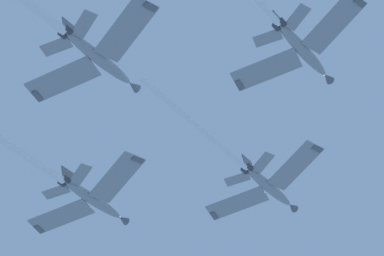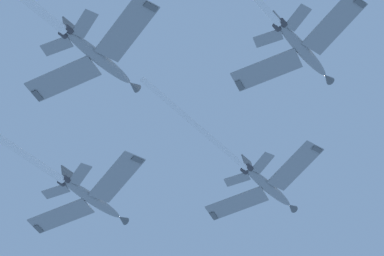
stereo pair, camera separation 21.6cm
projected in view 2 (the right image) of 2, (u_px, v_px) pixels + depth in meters
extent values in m
ellipsoid|color=gray|center=(268.00, 187.00, 125.07)|extent=(11.35, 6.63, 4.93)
cone|color=#595E60|center=(292.00, 207.00, 129.30)|extent=(2.22, 1.91, 1.63)
ellipsoid|color=black|center=(275.00, 190.00, 126.82)|extent=(3.08, 2.19, 1.70)
cube|color=gray|center=(237.00, 203.00, 126.11)|extent=(5.29, 9.53, 1.28)
cube|color=#595E60|center=(214.00, 216.00, 127.25)|extent=(1.86, 1.05, 0.66)
cube|color=gray|center=(295.00, 166.00, 122.88)|extent=(8.46, 9.14, 1.28)
cube|color=#595E60|center=(317.00, 149.00, 121.53)|extent=(1.79, 1.66, 0.66)
cube|color=gray|center=(237.00, 179.00, 122.61)|extent=(2.25, 3.81, 0.70)
cube|color=gray|center=(263.00, 163.00, 121.22)|extent=(3.77, 3.82, 0.70)
cube|color=#595E60|center=(248.00, 165.00, 123.04)|extent=(2.90, 1.54, 3.39)
cylinder|color=#38383D|center=(244.00, 171.00, 121.48)|extent=(1.42, 1.24, 1.07)
cylinder|color=#38383D|center=(249.00, 167.00, 121.21)|extent=(1.42, 1.24, 1.07)
cylinder|color=white|center=(198.00, 127.00, 113.73)|extent=(20.89, 10.72, 7.92)
ellipsoid|color=gray|center=(92.00, 199.00, 119.82)|extent=(11.32, 6.66, 5.01)
cone|color=#595E60|center=(122.00, 219.00, 124.07)|extent=(2.23, 1.91, 1.64)
ellipsoid|color=black|center=(101.00, 202.00, 121.58)|extent=(3.08, 2.20, 1.72)
cube|color=gray|center=(61.00, 216.00, 120.86)|extent=(5.31, 9.53, 1.31)
cube|color=#595E60|center=(38.00, 229.00, 122.01)|extent=(1.86, 1.05, 0.67)
cube|color=gray|center=(117.00, 177.00, 117.62)|extent=(8.47, 9.12, 1.31)
cube|color=#595E60|center=(138.00, 160.00, 116.26)|extent=(1.79, 1.66, 0.67)
cube|color=gray|center=(56.00, 191.00, 117.34)|extent=(2.26, 3.81, 0.71)
cube|color=gray|center=(80.00, 174.00, 115.95)|extent=(3.77, 3.81, 0.71)
cube|color=#595E60|center=(68.00, 176.00, 117.76)|extent=(2.91, 1.55, 3.41)
cylinder|color=#38383D|center=(62.00, 182.00, 116.20)|extent=(1.43, 1.25, 1.07)
cylinder|color=#38383D|center=(66.00, 179.00, 115.93)|extent=(1.43, 1.25, 1.07)
cylinder|color=white|center=(4.00, 141.00, 108.89)|extent=(19.69, 10.39, 7.87)
ellipsoid|color=gray|center=(303.00, 50.00, 109.72)|extent=(11.36, 6.56, 4.99)
cone|color=#595E60|center=(328.00, 78.00, 113.99)|extent=(2.22, 1.90, 1.63)
ellipsoid|color=black|center=(309.00, 56.00, 111.49)|extent=(3.08, 2.17, 1.72)
cube|color=gray|center=(266.00, 70.00, 110.74)|extent=(5.23, 9.52, 1.30)
cube|color=#595E60|center=(240.00, 85.00, 111.88)|extent=(1.85, 1.04, 0.67)
cube|color=gray|center=(334.00, 24.00, 107.54)|extent=(8.42, 9.16, 1.30)
cube|color=#595E60|center=(360.00, 3.00, 106.20)|extent=(1.79, 1.65, 0.67)
cube|color=gray|center=(268.00, 38.00, 107.23)|extent=(2.22, 3.80, 0.71)
cube|color=gray|center=(298.00, 18.00, 105.85)|extent=(3.76, 3.82, 0.71)
cube|color=#595E60|center=(281.00, 22.00, 107.66)|extent=(2.91, 1.52, 3.40)
cylinder|color=#38383D|center=(277.00, 27.00, 106.10)|extent=(1.43, 1.24, 1.07)
cylinder|color=#38383D|center=(283.00, 23.00, 105.83)|extent=(1.43, 1.24, 1.07)
ellipsoid|color=gray|center=(99.00, 57.00, 103.99)|extent=(11.26, 6.76, 5.10)
cone|color=#595E60|center=(134.00, 86.00, 108.26)|extent=(2.24, 1.93, 1.65)
ellipsoid|color=black|center=(109.00, 64.00, 105.76)|extent=(3.08, 2.22, 1.74)
cube|color=gray|center=(63.00, 79.00, 105.06)|extent=(5.39, 9.55, 1.33)
cube|color=#595E60|center=(37.00, 96.00, 106.22)|extent=(1.86, 1.07, 0.69)
cube|color=gray|center=(127.00, 29.00, 101.77)|extent=(8.52, 9.08, 1.33)
cube|color=#595E60|center=(151.00, 7.00, 100.39)|extent=(1.78, 1.67, 0.69)
cube|color=gray|center=(57.00, 46.00, 101.51)|extent=(2.29, 3.83, 0.72)
cube|color=gray|center=(85.00, 24.00, 100.10)|extent=(3.78, 3.79, 0.72)
cube|color=#595E60|center=(71.00, 29.00, 101.92)|extent=(2.90, 1.59, 3.42)
cylinder|color=#38383D|center=(63.00, 34.00, 100.37)|extent=(1.43, 1.26, 1.08)
cylinder|color=#38383D|center=(69.00, 30.00, 100.09)|extent=(1.43, 1.26, 1.08)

